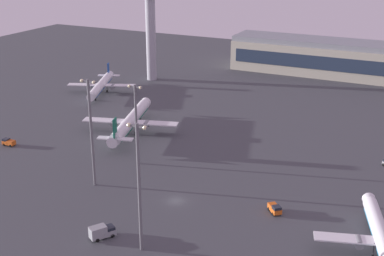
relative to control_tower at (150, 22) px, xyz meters
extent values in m
plane|color=#424449|center=(64.18, -99.76, -26.39)|extent=(416.00, 416.00, 0.00)
cylinder|color=#A8A8B2|center=(0.00, 0.00, -7.46)|extent=(4.40, 4.40, 37.84)
cylinder|color=white|center=(113.34, -101.65, -22.82)|extent=(12.23, 30.93, 3.31)
cone|color=white|center=(108.50, -85.67, -22.82)|extent=(3.61, 2.91, 3.14)
cube|color=white|center=(113.59, -102.49, -22.99)|extent=(27.65, 11.39, 0.30)
cylinder|color=slate|center=(109.01, -103.87, -23.60)|extent=(2.74, 3.55, 1.91)
cube|color=#1984B2|center=(113.34, -101.65, -23.73)|extent=(11.19, 28.43, 0.31)
cylinder|color=#333338|center=(110.44, -92.06, -24.36)|extent=(0.24, 0.24, 3.09)
cylinder|color=black|center=(110.44, -92.06, -25.91)|extent=(0.61, 1.02, 0.96)
cylinder|color=#333338|center=(112.14, -104.29, -24.36)|extent=(0.24, 0.24, 3.09)
cylinder|color=black|center=(112.14, -104.29, -25.91)|extent=(0.61, 1.02, 0.96)
cylinder|color=white|center=(27.91, -62.61, -22.25)|extent=(13.86, 35.98, 3.84)
cone|color=white|center=(22.48, -44.00, -22.25)|extent=(4.18, 3.35, 3.65)
cone|color=white|center=(33.39, -81.42, -22.25)|extent=(4.11, 3.68, 3.45)
cube|color=white|center=(28.19, -63.58, -22.45)|extent=(32.16, 12.92, 0.35)
cube|color=white|center=(32.85, -79.58, -22.04)|extent=(11.34, 5.43, 0.35)
cube|color=#146B4C|center=(32.77, -79.29, -18.96)|extent=(1.19, 3.19, 6.56)
cylinder|color=slate|center=(22.86, -65.14, -23.16)|extent=(3.15, 4.11, 2.22)
cylinder|color=slate|center=(33.52, -62.03, -23.16)|extent=(3.15, 4.11, 2.22)
cube|color=#146B4C|center=(27.91, -62.61, -23.30)|extent=(12.67, 33.08, 0.36)
cylinder|color=#333338|center=(24.65, -51.44, -24.04)|extent=(0.28, 0.28, 3.59)
cylinder|color=black|center=(24.65, -51.44, -25.83)|extent=(0.70, 1.18, 1.11)
cylinder|color=#333338|center=(26.48, -65.66, -24.04)|extent=(0.28, 0.28, 3.59)
cylinder|color=black|center=(26.48, -65.66, -25.83)|extent=(0.70, 1.18, 1.11)
cylinder|color=#333338|center=(30.75, -64.42, -24.04)|extent=(0.28, 0.28, 3.59)
cylinder|color=black|center=(30.75, -64.42, -25.83)|extent=(0.70, 1.18, 1.11)
cylinder|color=white|center=(-7.77, -29.11, -22.75)|extent=(15.10, 30.91, 3.37)
cone|color=white|center=(-1.39, -44.92, -22.75)|extent=(3.77, 3.18, 3.21)
cone|color=white|center=(-14.23, -13.14, -22.75)|extent=(3.75, 3.44, 3.04)
cube|color=white|center=(-8.11, -28.29, -22.92)|extent=(27.68, 13.94, 0.31)
cube|color=white|center=(-13.60, -14.70, -22.57)|extent=(9.86, 5.63, 0.31)
cube|color=#19479E|center=(-13.50, -14.95, -19.86)|extent=(1.31, 2.73, 5.77)
cylinder|color=slate|center=(-3.58, -26.46, -23.55)|extent=(3.01, 3.70, 1.95)
cylinder|color=slate|center=(-12.64, -30.12, -23.55)|extent=(3.01, 3.70, 1.95)
cube|color=#19479E|center=(-7.77, -29.11, -23.67)|extent=(13.83, 28.41, 0.32)
cylinder|color=#333338|center=(-3.94, -38.60, -24.32)|extent=(0.25, 0.25, 3.15)
cylinder|color=black|center=(-3.94, -38.60, -25.90)|extent=(0.70, 1.04, 0.98)
cylinder|color=#333338|center=(-6.79, -26.32, -24.32)|extent=(0.25, 0.25, 3.15)
cylinder|color=black|center=(-6.79, -26.32, -25.90)|extent=(0.70, 1.04, 0.98)
cylinder|color=#333338|center=(-10.42, -27.79, -24.32)|extent=(0.25, 0.25, 3.15)
cylinder|color=black|center=(-10.42, -27.79, -25.90)|extent=(0.70, 1.04, 0.98)
cube|color=#D85919|center=(-1.35, -90.12, -25.39)|extent=(2.14, 2.04, 1.10)
cube|color=#1E232D|center=(-1.35, -90.12, -24.49)|extent=(1.89, 1.88, 0.70)
cube|color=#D85919|center=(0.54, -90.08, -25.24)|extent=(2.44, 1.97, 1.40)
cylinder|color=black|center=(-1.63, -90.98, -25.94)|extent=(0.91, 0.32, 0.90)
cylinder|color=black|center=(-1.66, -89.28, -25.94)|extent=(0.91, 0.32, 0.90)
cylinder|color=black|center=(1.06, -90.92, -25.94)|extent=(0.91, 0.32, 0.90)
cylinder|color=black|center=(1.03, -89.22, -25.94)|extent=(0.91, 0.32, 0.90)
cube|color=gray|center=(58.24, -120.70, -25.34)|extent=(3.50, 3.61, 1.20)
cube|color=#1E232D|center=(58.24, -120.70, -24.39)|extent=(3.16, 3.22, 0.70)
cube|color=gray|center=(56.92, -122.79, -24.64)|extent=(3.87, 4.27, 2.60)
cylinder|color=black|center=(57.56, -119.82, -25.94)|extent=(0.73, 0.92, 0.90)
cylinder|color=black|center=(59.33, -120.93, -25.94)|extent=(0.73, 0.92, 0.90)
cylinder|color=black|center=(55.68, -122.79, -25.94)|extent=(0.73, 0.92, 0.90)
cylinder|color=black|center=(57.46, -123.91, -25.94)|extent=(0.73, 0.92, 0.90)
cylinder|color=black|center=(108.46, -55.04, -25.94)|extent=(0.89, 0.80, 0.90)
cube|color=#D85919|center=(88.91, -95.56, -25.39)|extent=(2.89, 2.90, 1.10)
cube|color=#1E232D|center=(88.91, -95.56, -24.49)|extent=(2.60, 2.61, 0.70)
cube|color=#D85919|center=(87.63, -94.17, -25.24)|extent=(3.04, 3.07, 1.40)
cylinder|color=black|center=(89.73, -95.21, -25.94)|extent=(0.83, 0.87, 0.90)
cylinder|color=black|center=(88.48, -96.35, -25.94)|extent=(0.83, 0.87, 0.90)
cylinder|color=black|center=(87.92, -93.22, -25.94)|extent=(0.83, 0.87, 0.90)
cylinder|color=black|center=(86.66, -94.37, -25.94)|extent=(0.83, 0.87, 0.90)
cylinder|color=slate|center=(43.55, -84.23, -14.50)|extent=(0.70, 0.70, 23.78)
cube|color=slate|center=(43.55, -84.23, -3.21)|extent=(4.80, 0.40, 0.40)
sphere|color=#F9EAB2|center=(41.75, -84.23, -3.21)|extent=(0.90, 0.90, 0.90)
sphere|color=#F9EAB2|center=(45.35, -84.23, -3.21)|extent=(0.90, 0.90, 0.90)
cylinder|color=slate|center=(40.61, -101.25, -11.84)|extent=(0.70, 0.70, 29.10)
cube|color=slate|center=(40.61, -101.25, 2.11)|extent=(4.80, 0.40, 0.40)
sphere|color=#F9EAB2|center=(38.81, -101.25, 2.11)|extent=(0.90, 0.90, 0.90)
sphere|color=#F9EAB2|center=(42.41, -101.25, 2.11)|extent=(0.90, 0.90, 0.90)
cylinder|color=slate|center=(67.54, -122.16, -12.17)|extent=(0.70, 0.70, 28.43)
cube|color=slate|center=(67.54, -122.16, 1.44)|extent=(4.80, 0.40, 0.40)
sphere|color=#F9EAB2|center=(65.74, -122.16, 1.44)|extent=(0.90, 0.90, 0.90)
sphere|color=#F9EAB2|center=(69.34, -122.16, 1.44)|extent=(0.90, 0.90, 0.90)
camera|label=1|loc=(118.60, -203.45, 36.31)|focal=49.08mm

